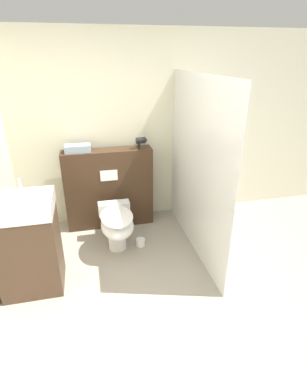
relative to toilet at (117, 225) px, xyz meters
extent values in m
plane|color=#9E9384|center=(0.22, -1.11, -0.35)|extent=(12.00, 12.00, 0.00)
cube|color=beige|center=(0.22, 0.88, 0.90)|extent=(8.00, 0.06, 2.50)
cube|color=#3D2819|center=(-0.02, 0.66, 0.19)|extent=(1.16, 0.26, 1.08)
cube|color=white|center=(-0.02, 0.53, 0.43)|extent=(0.22, 0.01, 0.14)
cube|color=silver|center=(0.92, -0.09, 0.66)|extent=(0.01, 1.88, 2.02)
sphere|color=#B2B2B7|center=(0.92, -1.00, 0.62)|extent=(0.04, 0.04, 0.04)
cylinder|color=white|center=(0.00, 0.04, -0.17)|extent=(0.22, 0.22, 0.36)
ellipsoid|color=white|center=(0.00, -0.06, 0.03)|extent=(0.38, 0.57, 0.22)
ellipsoid|color=white|center=(0.00, -0.06, 0.15)|extent=(0.37, 0.56, 0.02)
cube|color=white|center=(0.00, 0.27, 0.09)|extent=(0.39, 0.14, 0.16)
cube|color=#473323|center=(-0.90, -0.43, 0.07)|extent=(0.56, 0.48, 0.85)
cube|color=white|center=(-0.90, -0.43, 0.57)|extent=(0.57, 0.49, 0.15)
cylinder|color=silver|center=(-0.90, -0.29, 0.72)|extent=(0.02, 0.02, 0.14)
cylinder|color=black|center=(0.42, 0.63, 0.83)|extent=(0.12, 0.08, 0.08)
cone|color=black|center=(0.49, 0.63, 0.83)|extent=(0.03, 0.07, 0.07)
cylinder|color=black|center=(0.40, 0.63, 0.78)|extent=(0.03, 0.03, 0.10)
cube|color=#8C9EAD|center=(-0.37, 0.65, 0.77)|extent=(0.32, 0.17, 0.09)
cylinder|color=white|center=(0.29, 0.03, -0.31)|extent=(0.11, 0.11, 0.09)
camera|label=1|loc=(-0.25, -3.07, 1.83)|focal=28.00mm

